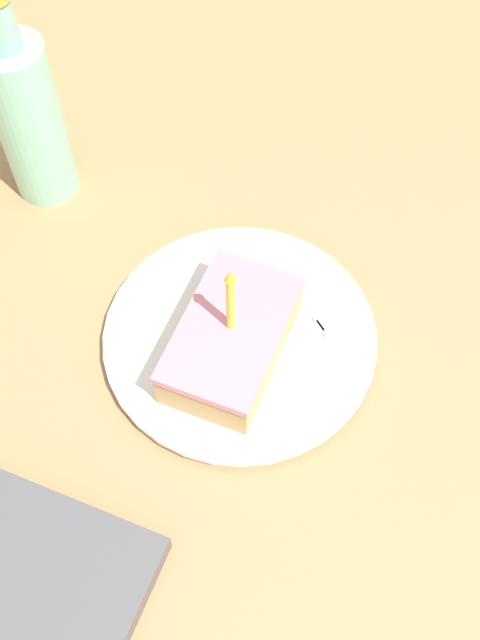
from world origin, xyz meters
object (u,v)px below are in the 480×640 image
fork (289,344)px  cake_slice (232,339)px  bottle (28,116)px  plate (240,337)px

fork → cake_slice: bearing=29.8°
bottle → cake_slice: bearing=154.2°
cake_slice → bottle: (0.25, -0.12, 0.05)m
cake_slice → fork: cake_slice is taller
plate → cake_slice: (-0.00, 0.02, 0.03)m
plate → fork: (-0.04, -0.00, 0.01)m
plate → bottle: size_ratio=1.07×
plate → bottle: (0.25, -0.10, 0.08)m
cake_slice → bottle: bearing=-25.8°
fork → bottle: size_ratio=0.67×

